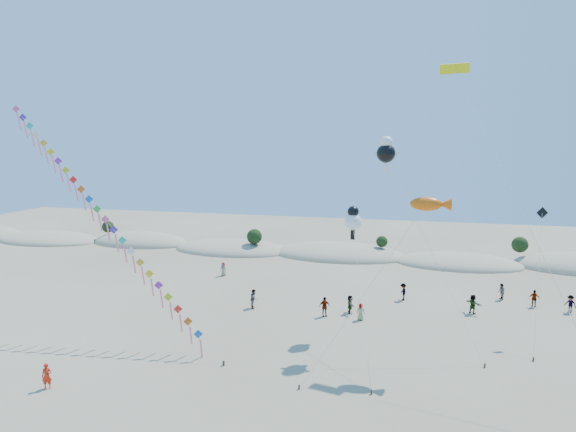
{
  "coord_description": "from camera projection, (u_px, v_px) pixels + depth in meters",
  "views": [
    {
      "loc": [
        9.33,
        -21.53,
        15.64
      ],
      "look_at": [
        0.4,
        14.0,
        10.18
      ],
      "focal_mm": 30.0,
      "sensor_mm": 36.0,
      "label": 1
    }
  ],
  "objects": [
    {
      "name": "beachgoers",
      "position": [
        402.0,
        298.0,
        46.63
      ],
      "size": [
        37.4,
        11.36,
        1.84
      ],
      "color": "slate",
      "rests_on": "ground"
    },
    {
      "name": "cartoon_kite_low",
      "position": [
        353.0,
        220.0,
        39.93
      ],
      "size": [
        3.33,
        11.54,
        10.61
      ],
      "color": "#3F2D1E",
      "rests_on": "ground"
    },
    {
      "name": "flyer_foreground",
      "position": [
        47.0,
        376.0,
        31.0
      ],
      "size": [
        0.73,
        0.62,
        1.69
      ],
      "primitive_type": "imported",
      "rotation": [
        0.0,
        0.0,
        0.42
      ],
      "color": "red",
      "rests_on": "ground"
    },
    {
      "name": "dune_ridge",
      "position": [
        346.0,
        255.0,
        68.23
      ],
      "size": [
        145.3,
        11.49,
        5.57
      ],
      "color": "gray",
      "rests_on": "ground"
    },
    {
      "name": "dark_kite",
      "position": [
        540.0,
        249.0,
        38.27
      ],
      "size": [
        1.97,
        6.72,
        10.58
      ],
      "color": "#3F2D1E",
      "rests_on": "ground"
    },
    {
      "name": "cartoon_kite_high",
      "position": [
        386.0,
        152.0,
        37.99
      ],
      "size": [
        8.57,
        5.34,
        16.31
      ],
      "color": "#3F2D1E",
      "rests_on": "ground"
    },
    {
      "name": "parafoil_kite",
      "position": [
        458.0,
        75.0,
        36.97
      ],
      "size": [
        9.69,
        15.61,
        21.88
      ],
      "color": "#3F2D1E",
      "rests_on": "ground"
    },
    {
      "name": "fish_kite",
      "position": [
        430.0,
        204.0,
        34.27
      ],
      "size": [
        9.43,
        7.71,
        11.94
      ],
      "color": "#3F2D1E",
      "rests_on": "ground"
    },
    {
      "name": "kite_train",
      "position": [
        98.0,
        211.0,
        39.65
      ],
      "size": [
        23.53,
        7.62,
        19.56
      ],
      "color": "#3F2D1E",
      "rests_on": "ground"
    }
  ]
}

